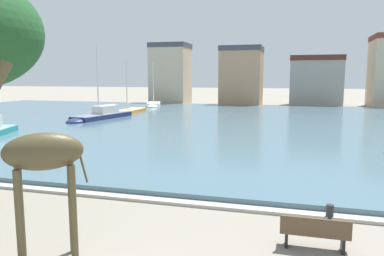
{
  "coord_description": "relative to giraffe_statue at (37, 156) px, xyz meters",
  "views": [
    {
      "loc": [
        3.44,
        -4.97,
        4.59
      ],
      "look_at": [
        -1.21,
        11.75,
        2.2
      ],
      "focal_mm": 34.92,
      "sensor_mm": 36.0,
      "label": 1
    }
  ],
  "objects": [
    {
      "name": "mooring_bollard",
      "position": [
        7.18,
        4.81,
        -2.44
      ],
      "size": [
        0.24,
        0.24,
        0.5
      ],
      "primitive_type": "cylinder",
      "color": "#232326",
      "rests_on": "ground"
    },
    {
      "name": "sailboat_white",
      "position": [
        -14.24,
        43.93,
        -2.28
      ],
      "size": [
        3.58,
        6.73,
        6.74
      ],
      "color": "white",
      "rests_on": "ground"
    },
    {
      "name": "sailboat_orange",
      "position": [
        -13.31,
        32.88,
        -2.33
      ],
      "size": [
        2.15,
        7.68,
        6.6
      ],
      "color": "orange",
      "rests_on": "ground"
    },
    {
      "name": "townhouse_end_terrace",
      "position": [
        -2.55,
        52.89,
        2.02
      ],
      "size": [
        6.5,
        6.26,
        9.38
      ],
      "color": "tan",
      "rests_on": "ground"
    },
    {
      "name": "sailboat_navy",
      "position": [
        -13.37,
        26.48,
        -2.14
      ],
      "size": [
        3.41,
        8.89,
        7.81
      ],
      "color": "navy",
      "rests_on": "ground"
    },
    {
      "name": "townhouse_wide_warehouse",
      "position": [
        8.92,
        55.37,
        1.26
      ],
      "size": [
        8.0,
        6.82,
        7.86
      ],
      "color": "gray",
      "rests_on": "ground"
    },
    {
      "name": "giraffe_statue",
      "position": [
        0.0,
        0.0,
        0.0
      ],
      "size": [
        2.64,
        2.18,
        5.26
      ],
      "color": "#4C4228",
      "rests_on": "ground"
    },
    {
      "name": "park_bench",
      "position": [
        6.6,
        2.46,
        -2.2
      ],
      "size": [
        1.8,
        0.44,
        0.92
      ],
      "color": "brown",
      "rests_on": "ground"
    },
    {
      "name": "harbor_water",
      "position": [
        2.54,
        27.86,
        -2.53
      ],
      "size": [
        89.56,
        45.3,
        0.31
      ],
      "primitive_type": "cube",
      "color": "#476675",
      "rests_on": "ground"
    },
    {
      "name": "townhouse_tall_gabled",
      "position": [
        -14.77,
        53.44,
        2.42
      ],
      "size": [
        6.23,
        5.5,
        10.18
      ],
      "color": "#C6B293",
      "rests_on": "ground"
    },
    {
      "name": "quay_edge_coping",
      "position": [
        2.54,
        4.96,
        -2.63
      ],
      "size": [
        89.56,
        0.5,
        0.12
      ],
      "primitive_type": "cube",
      "color": "#ADA89E",
      "rests_on": "ground"
    }
  ]
}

